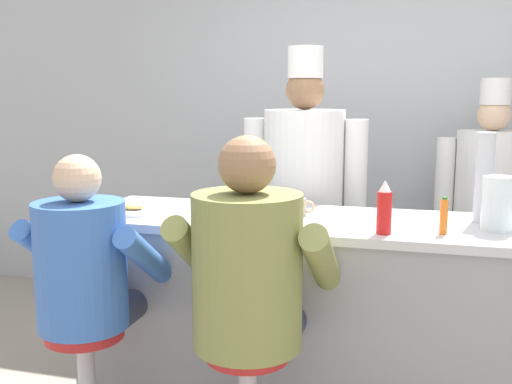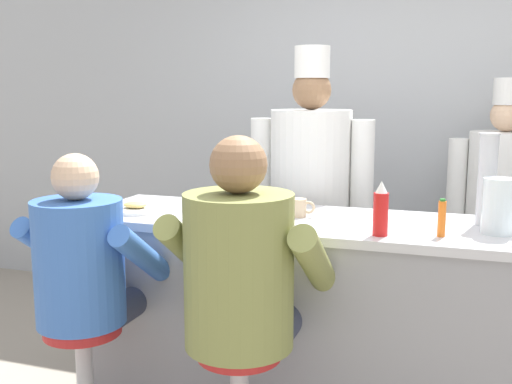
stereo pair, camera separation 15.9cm
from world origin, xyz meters
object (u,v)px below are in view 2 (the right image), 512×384
ketchup_bottle_red (381,210)px  cook_in_whites_near (310,193)px  water_pitcher_clear (499,206)px  cup_stack_steel (487,179)px  breakfast_plate (135,209)px  diner_seated_olive (242,278)px  cereal_bowl (264,208)px  diner_seated_blue (84,271)px  cook_in_whites_far (502,203)px  coffee_mug_tan (299,208)px  hot_sauce_bottle_orange (442,218)px

ketchup_bottle_red → cook_in_whites_near: size_ratio=0.12×
water_pitcher_clear → cup_stack_steel: (-0.05, 0.16, 0.09)m
breakfast_plate → diner_seated_olive: size_ratio=0.18×
cereal_bowl → diner_seated_blue: diner_seated_blue is taller
diner_seated_blue → cook_in_whites_near: (0.70, 1.24, 0.19)m
ketchup_bottle_red → cook_in_whites_near: 1.05m
water_pitcher_clear → cook_in_whites_far: 1.31m
diner_seated_blue → cup_stack_steel: bearing=22.9°
coffee_mug_tan → cook_in_whites_near: bearing=98.9°
cereal_bowl → breakfast_plate: bearing=-164.3°
ketchup_bottle_red → diner_seated_blue: 1.30m
cook_in_whites_near → cook_in_whites_far: 1.23m
coffee_mug_tan → cup_stack_steel: (0.84, 0.09, 0.16)m
coffee_mug_tan → cook_in_whites_far: 1.57m
coffee_mug_tan → cook_in_whites_near: size_ratio=0.07×
coffee_mug_tan → cup_stack_steel: cup_stack_steel is taller
coffee_mug_tan → diner_seated_olive: bearing=-96.9°
hot_sauce_bottle_orange → cook_in_whites_far: size_ratio=0.09×
breakfast_plate → cook_in_whites_near: size_ratio=0.14×
hot_sauce_bottle_orange → cook_in_whites_far: 1.46m
breakfast_plate → cup_stack_steel: size_ratio=0.63×
cup_stack_steel → diner_seated_blue: cup_stack_steel is taller
cereal_bowl → cup_stack_steel: cup_stack_steel is taller
water_pitcher_clear → diner_seated_blue: size_ratio=0.17×
diner_seated_olive → cook_in_whites_near: (-0.03, 1.24, 0.14)m
cook_in_whites_far → breakfast_plate: bearing=-142.9°
cook_in_whites_near → cook_in_whites_far: size_ratio=1.10×
breakfast_plate → cook_in_whites_near: bearing=47.5°
hot_sauce_bottle_orange → water_pitcher_clear: size_ratio=0.67×
cup_stack_steel → ketchup_bottle_red: bearing=-139.9°
diner_seated_olive → cook_in_whites_far: 2.10m
cup_stack_steel → cook_in_whites_near: 1.10m
diner_seated_blue → water_pitcher_clear: bearing=17.5°
diner_seated_blue → diner_seated_olive: diner_seated_olive is taller
diner_seated_olive → diner_seated_blue: bearing=-179.6°
ketchup_bottle_red → water_pitcher_clear: bearing=22.5°
hot_sauce_bottle_orange → diner_seated_blue: size_ratio=0.12×
cereal_bowl → diner_seated_olive: diner_seated_olive is taller
cereal_bowl → coffee_mug_tan: (0.19, -0.03, 0.02)m
hot_sauce_bottle_orange → cook_in_whites_far: bearing=77.2°
coffee_mug_tan → hot_sauce_bottle_orange: bearing=-17.2°
water_pitcher_clear → cook_in_whites_far: cook_in_whites_far is taller
cook_in_whites_near → ketchup_bottle_red: bearing=-60.1°
cook_in_whites_near → diner_seated_olive: bearing=-88.8°
water_pitcher_clear → cereal_bowl: size_ratio=1.68×
diner_seated_olive → ketchup_bottle_red: bearing=34.2°
ketchup_bottle_red → diner_seated_blue: (-1.22, -0.34, -0.28)m
ketchup_bottle_red → water_pitcher_clear: size_ratio=0.97×
diner_seated_olive → water_pitcher_clear: bearing=28.8°
water_pitcher_clear → diner_seated_olive: 1.12m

